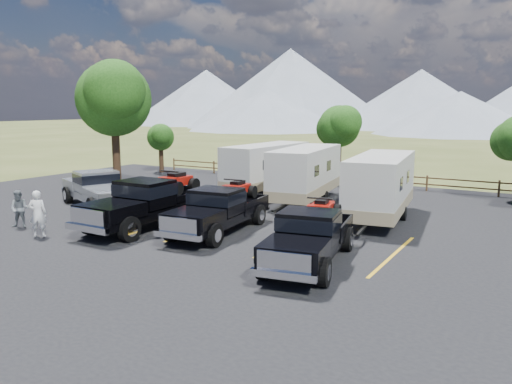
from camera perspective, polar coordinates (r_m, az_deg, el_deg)
The scene contains 17 objects.
ground at distance 17.29m, azimuth -8.18°, elevation -7.65°, with size 320.00×320.00×0.00m, color #424C20.
asphalt_lot at distance 19.61m, azimuth -2.65°, elevation -5.41°, with size 44.00×34.00×0.04m, color black.
stall_lines at distance 20.41m, azimuth -1.10°, elevation -4.72°, with size 12.12×5.50×0.01m.
tree_big_nw at distance 31.70m, azimuth -15.97°, elevation 10.18°, with size 5.54×5.18×7.84m.
tree_north at distance 34.18m, azimuth 9.45°, elevation 7.40°, with size 3.46×3.24×5.25m.
tree_nw_small at distance 39.93m, azimuth -10.86°, elevation 6.16°, with size 2.59×2.43×3.85m.
rail_fence at distance 32.71m, azimuth 15.54°, elevation 1.40°, with size 36.12×0.12×1.00m.
mountain_range at distance 120.15m, azimuth 22.54°, elevation 10.29°, with size 209.00×71.00×20.00m.
rig_left at distance 21.87m, azimuth -12.04°, elevation -1.04°, with size 2.45×6.83×2.27m.
rig_center at distance 20.49m, azimuth -4.19°, elevation -1.89°, with size 2.64×6.28×2.04m.
rig_right at distance 16.49m, azimuth 6.25°, elevation -4.86°, with size 2.97×6.22×1.99m.
trailer_left at distance 29.74m, azimuth 1.20°, elevation 2.80°, with size 2.47×8.36×2.90m.
trailer_center at distance 26.95m, azimuth 5.69°, elevation 2.08°, with size 3.15×8.50×2.94m.
trailer_right at distance 23.24m, azimuth 14.07°, elevation 0.62°, with size 3.09×8.51×2.94m.
pickup_silver at distance 26.68m, azimuth -17.64°, elevation 0.37°, with size 6.52×4.27×1.87m.
person_a at distance 21.51m, azimuth -23.67°, elevation -2.27°, with size 0.68×0.45×1.86m, color silver.
person_b at distance 23.52m, azimuth -25.41°, elevation -1.75°, with size 0.78×0.61×1.60m, color slate.
Camera 1 is at (10.46, -12.77, 5.13)m, focal length 35.00 mm.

